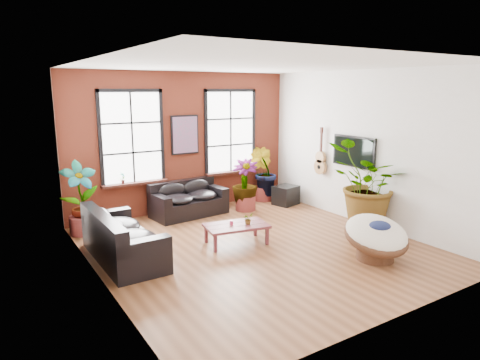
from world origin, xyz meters
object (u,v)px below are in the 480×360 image
(coffee_table, at_px, (236,227))
(papasan_chair, at_px, (376,236))
(sofa_left, at_px, (120,238))
(sofa_back, at_px, (188,200))

(coffee_table, height_order, papasan_chair, papasan_chair)
(sofa_left, distance_m, papasan_chair, 4.67)
(sofa_left, distance_m, coffee_table, 2.27)
(sofa_back, relative_size, sofa_left, 0.84)
(coffee_table, bearing_deg, sofa_left, 179.00)
(sofa_back, xyz_separation_m, papasan_chair, (1.65, -4.45, 0.07))
(sofa_left, bearing_deg, sofa_back, -50.27)
(sofa_left, height_order, coffee_table, sofa_left)
(papasan_chair, bearing_deg, sofa_back, 124.85)
(sofa_back, distance_m, sofa_left, 3.00)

